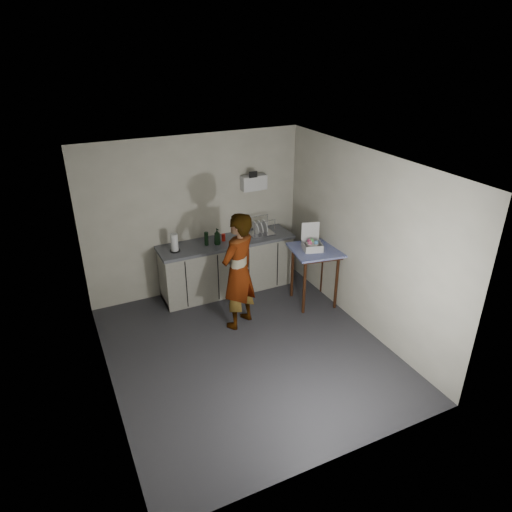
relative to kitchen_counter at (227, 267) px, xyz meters
name	(u,v)px	position (x,y,z in m)	size (l,w,h in m)	color
ground	(248,351)	(-0.40, -1.70, -0.43)	(4.00, 4.00, 0.00)	#2B2B30
wall_back	(196,216)	(-0.40, 0.29, 0.87)	(3.60, 0.02, 2.60)	#B7B39F
wall_right	(363,242)	(1.39, -1.70, 0.87)	(0.02, 4.00, 2.60)	#B7B39F
wall_left	(99,299)	(-2.19, -1.70, 0.87)	(0.02, 4.00, 2.60)	#B7B39F
ceiling	(246,165)	(-0.40, -1.70, 2.17)	(3.60, 4.00, 0.01)	silver
kitchen_counter	(227,267)	(0.00, 0.00, 0.00)	(2.24, 0.62, 0.91)	black
wall_shelf	(254,183)	(0.60, 0.22, 1.32)	(0.42, 0.18, 0.37)	white
side_table	(315,256)	(1.10, -0.96, 0.39)	(0.84, 0.84, 0.94)	#35170C
standing_man	(238,271)	(-0.23, -1.03, 0.46)	(0.64, 0.42, 1.76)	#B2A593
soap_bottle	(217,237)	(-0.18, -0.08, 0.62)	(0.10, 0.10, 0.27)	black
soda_can	(223,237)	(-0.04, 0.02, 0.54)	(0.06, 0.06, 0.12)	red
dark_bottle	(206,239)	(-0.35, -0.03, 0.59)	(0.06, 0.06, 0.22)	black
paper_towel	(174,243)	(-0.87, -0.03, 0.62)	(0.16, 0.16, 0.29)	black
dish_rack	(261,231)	(0.63, 0.00, 0.55)	(0.41, 0.31, 0.29)	silver
bakery_box	(312,244)	(1.04, -0.94, 0.60)	(0.35, 0.36, 0.40)	white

